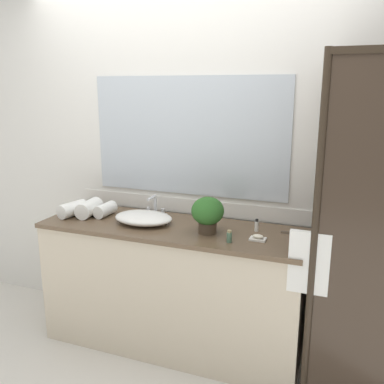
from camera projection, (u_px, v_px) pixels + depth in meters
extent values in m
plane|color=silver|center=(173.00, 343.00, 3.05)|extent=(8.00, 8.00, 0.00)
cube|color=silver|center=(190.00, 160.00, 3.04)|extent=(4.40, 0.05, 2.60)
cube|color=silver|center=(188.00, 206.00, 3.10)|extent=(1.80, 0.01, 0.11)
cube|color=silver|center=(188.00, 137.00, 2.97)|extent=(1.45, 0.01, 0.84)
cube|color=beige|center=(173.00, 288.00, 2.95)|extent=(1.80, 0.56, 0.87)
cube|color=brown|center=(171.00, 228.00, 2.83)|extent=(1.80, 0.58, 0.03)
cylinder|color=#2D2319|center=(314.00, 244.00, 2.23)|extent=(0.04, 0.04, 2.00)
cube|color=#382B21|center=(318.00, 227.00, 2.49)|extent=(0.01, 0.57, 1.96)
cylinder|color=#2D2319|center=(311.00, 236.00, 2.24)|extent=(0.32, 0.02, 0.02)
cube|color=white|center=(309.00, 263.00, 2.27)|extent=(0.22, 0.04, 0.35)
ellipsoid|color=white|center=(143.00, 218.00, 2.87)|extent=(0.41, 0.29, 0.08)
cube|color=silver|center=(156.00, 214.00, 3.05)|extent=(0.17, 0.04, 0.02)
cylinder|color=silver|center=(155.00, 205.00, 3.04)|extent=(0.02, 0.02, 0.13)
cylinder|color=silver|center=(152.00, 198.00, 2.97)|extent=(0.02, 0.11, 0.02)
cylinder|color=silver|center=(148.00, 210.00, 3.07)|extent=(0.02, 0.02, 0.04)
cylinder|color=silver|center=(163.00, 211.00, 3.03)|extent=(0.02, 0.02, 0.04)
cylinder|color=#473828|center=(208.00, 228.00, 2.68)|extent=(0.12, 0.12, 0.07)
ellipsoid|color=#2A5D23|center=(208.00, 211.00, 2.66)|extent=(0.21, 0.21, 0.18)
cube|color=silver|center=(258.00, 239.00, 2.56)|extent=(0.10, 0.07, 0.01)
ellipsoid|color=silver|center=(258.00, 236.00, 2.56)|extent=(0.07, 0.04, 0.02)
cylinder|color=white|center=(257.00, 226.00, 2.72)|extent=(0.03, 0.03, 0.07)
cylinder|color=black|center=(257.00, 220.00, 2.71)|extent=(0.02, 0.02, 0.02)
cylinder|color=#4C7056|center=(229.00, 237.00, 2.52)|extent=(0.03, 0.03, 0.06)
cylinder|color=#9E895B|center=(229.00, 231.00, 2.51)|extent=(0.02, 0.02, 0.01)
cylinder|color=white|center=(73.00, 209.00, 3.03)|extent=(0.15, 0.23, 0.10)
cylinder|color=white|center=(89.00, 208.00, 3.03)|extent=(0.14, 0.24, 0.11)
cylinder|color=white|center=(105.00, 210.00, 3.04)|extent=(0.10, 0.19, 0.09)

